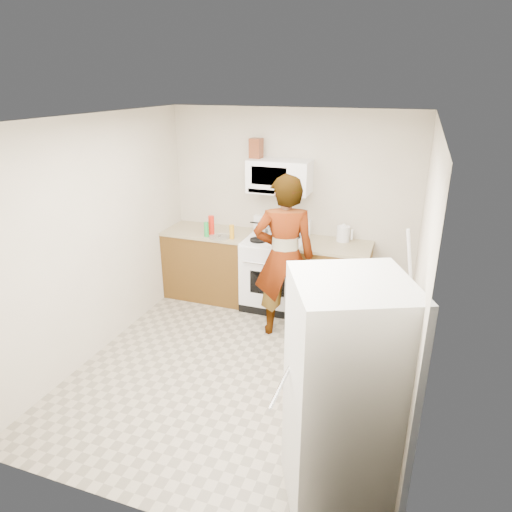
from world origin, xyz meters
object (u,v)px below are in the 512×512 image
at_px(microwave, 280,176).
at_px(saucepan, 269,227).
at_px(kettle, 343,234).
at_px(fridge, 344,400).
at_px(gas_range, 275,271).
at_px(person, 284,257).

bearing_deg(microwave, saucepan, 165.07).
bearing_deg(microwave, kettle, 3.83).
bearing_deg(fridge, kettle, 75.47).
bearing_deg(gas_range, person, -64.92).
xyz_separation_m(gas_range, microwave, (0.00, 0.13, 1.21)).
distance_m(gas_range, fridge, 3.04).
distance_m(person, fridge, 2.33).
distance_m(gas_range, kettle, 1.00).
distance_m(person, kettle, 0.96).
relative_size(microwave, person, 0.40).
height_order(person, fridge, person).
bearing_deg(gas_range, fridge, -64.34).
relative_size(fridge, kettle, 8.95).
height_order(microwave, fridge, microwave).
bearing_deg(person, gas_range, -84.08).
bearing_deg(saucepan, fridge, -63.28).
xyz_separation_m(person, kettle, (0.53, 0.80, 0.09)).
xyz_separation_m(kettle, saucepan, (-0.96, -0.02, -0.01)).
relative_size(kettle, saucepan, 0.81).
height_order(gas_range, kettle, gas_range).
bearing_deg(fridge, gas_range, 91.55).
bearing_deg(microwave, fridge, -65.35).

